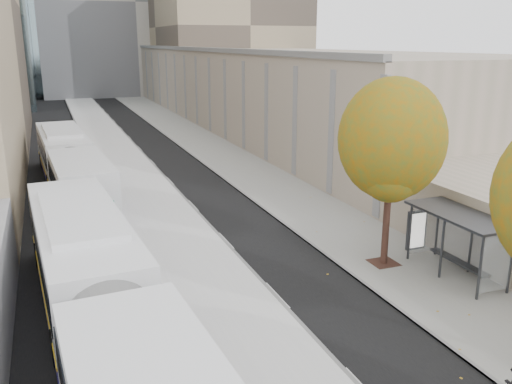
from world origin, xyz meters
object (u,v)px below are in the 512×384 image
bus_far (70,164)px  distant_car (63,131)px  bus_near (103,309)px  bus_shelter (464,224)px

bus_far → distant_car: size_ratio=5.48×
bus_near → distant_car: (0.33, 40.75, -1.17)m
bus_near → distant_car: 40.77m
bus_near → distant_car: bus_near is taller
bus_near → bus_far: bus_near is taller
bus_far → distant_car: bus_far is taller
bus_shelter → bus_far: (-13.50, 18.69, -0.49)m
bus_near → distant_car: size_ratio=5.68×
bus_shelter → bus_near: 13.65m
bus_shelter → bus_near: size_ratio=0.23×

